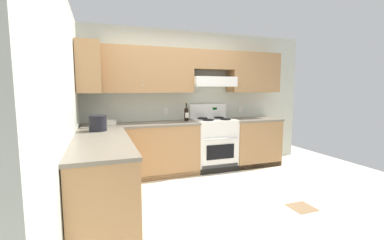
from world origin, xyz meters
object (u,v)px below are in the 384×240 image
(bowl, at_px, (107,123))
(stove, at_px, (214,143))
(wine_bottle, at_px, (186,113))
(bucket, at_px, (98,123))

(bowl, bearing_deg, stove, -1.14)
(wine_bottle, distance_m, bowl, 1.38)
(bowl, distance_m, bucket, 0.66)
(bowl, bearing_deg, wine_bottle, 1.82)
(stove, height_order, bowl, stove)
(wine_bottle, xyz_separation_m, bowl, (-1.38, -0.04, -0.11))
(bucket, bearing_deg, stove, 16.82)
(stove, relative_size, wine_bottle, 3.48)
(stove, relative_size, bucket, 4.89)
(bowl, relative_size, bucket, 1.17)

